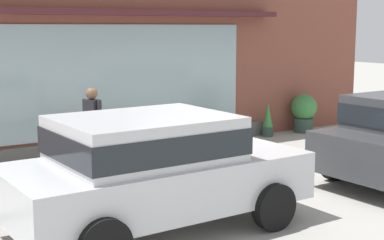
{
  "coord_description": "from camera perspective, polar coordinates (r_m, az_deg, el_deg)",
  "views": [
    {
      "loc": [
        -5.88,
        -8.5,
        2.76
      ],
      "look_at": [
        0.3,
        1.2,
        0.9
      ],
      "focal_mm": 54.16,
      "sensor_mm": 36.0,
      "label": 1
    }
  ],
  "objects": [
    {
      "name": "curb_strip",
      "position": [
        10.52,
        2.71,
        -5.71
      ],
      "size": [
        14.0,
        0.24,
        0.12
      ],
      "primitive_type": "cube",
      "color": "#B2B2AD",
      "rests_on": "ground_plane"
    },
    {
      "name": "fire_hydrant",
      "position": [
        11.14,
        -5.01,
        -2.73
      ],
      "size": [
        0.43,
        0.41,
        0.93
      ],
      "color": "red",
      "rests_on": "ground_plane"
    },
    {
      "name": "potted_plant_near_hydrant",
      "position": [
        14.81,
        7.46,
        -0.03
      ],
      "size": [
        0.29,
        0.29,
        0.86
      ],
      "color": "#33473D",
      "rests_on": "ground_plane"
    },
    {
      "name": "parked_car_silver",
      "position": [
        7.88,
        -3.95,
        -4.47
      ],
      "size": [
        4.16,
        2.18,
        1.59
      ],
      "rotation": [
        0.0,
        0.0,
        0.03
      ],
      "color": "silver",
      "rests_on": "ground_plane"
    },
    {
      "name": "potted_plant_window_right",
      "position": [
        12.95,
        -3.07,
        -1.71
      ],
      "size": [
        0.47,
        0.47,
        0.64
      ],
      "color": "#33473D",
      "rests_on": "ground_plane"
    },
    {
      "name": "ground_plane",
      "position": [
        10.7,
        2.09,
        -5.79
      ],
      "size": [
        60.0,
        60.0,
        0.0
      ],
      "primitive_type": "plane",
      "color": "#9E9B93"
    },
    {
      "name": "storefront",
      "position": [
        13.08,
        -5.92,
        8.64
      ],
      "size": [
        14.0,
        0.81,
        5.41
      ],
      "color": "brown",
      "rests_on": "ground_plane"
    },
    {
      "name": "potted_plant_by_entrance",
      "position": [
        15.53,
        10.95,
        0.84
      ],
      "size": [
        0.68,
        0.68,
        1.01
      ],
      "color": "#33473D",
      "rests_on": "ground_plane"
    },
    {
      "name": "potted_plant_corner_tall",
      "position": [
        12.21,
        -7.96,
        -1.96
      ],
      "size": [
        0.62,
        0.62,
        0.81
      ],
      "color": "#33473D",
      "rests_on": "ground_plane"
    },
    {
      "name": "pedestrian_with_handbag",
      "position": [
        10.99,
        -9.85,
        -0.42
      ],
      "size": [
        0.32,
        0.64,
        1.65
      ],
      "rotation": [
        0.0,
        0.0,
        1.93
      ],
      "color": "#232328",
      "rests_on": "ground_plane"
    },
    {
      "name": "potted_plant_window_left",
      "position": [
        13.45,
        2.82,
        -0.77
      ],
      "size": [
        0.59,
        0.59,
        0.84
      ],
      "color": "#B7B2A3",
      "rests_on": "ground_plane"
    }
  ]
}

